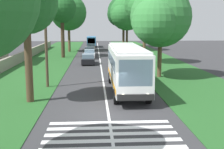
{
  "coord_description": "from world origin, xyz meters",
  "views": [
    {
      "loc": [
        -17.48,
        0.82,
        5.57
      ],
      "look_at": [
        5.6,
        -0.54,
        1.6
      ],
      "focal_mm": 47.59,
      "sensor_mm": 36.0,
      "label": 1
    }
  ],
  "objects_px": {
    "trailing_car_0": "(88,59)",
    "coach_bus": "(127,66)",
    "roadside_tree_right_2": "(159,18)",
    "trailing_minibus_0": "(91,41)",
    "roadside_tree_right_0": "(144,6)",
    "roadside_tree_left_2": "(62,10)",
    "roadside_tree_right_3": "(122,13)",
    "utility_pole": "(46,42)",
    "roadside_tree_right_1": "(126,14)",
    "trailing_car_2": "(89,51)",
    "roadside_tree_left_1": "(24,4)",
    "roadside_tree_left_0": "(68,14)",
    "trailing_car_1": "(90,54)",
    "trailing_car_3": "(91,47)"
  },
  "relations": [
    {
      "from": "coach_bus",
      "to": "roadside_tree_left_2",
      "type": "height_order",
      "value": "roadside_tree_left_2"
    },
    {
      "from": "utility_pole",
      "to": "roadside_tree_left_1",
      "type": "bearing_deg",
      "value": 173.52
    },
    {
      "from": "roadside_tree_left_0",
      "to": "roadside_tree_left_1",
      "type": "bearing_deg",
      "value": -179.38
    },
    {
      "from": "trailing_car_2",
      "to": "roadside_tree_right_0",
      "type": "relative_size",
      "value": 0.4
    },
    {
      "from": "coach_bus",
      "to": "roadside_tree_left_2",
      "type": "xyz_separation_m",
      "value": [
        25.57,
        7.92,
        5.68
      ]
    },
    {
      "from": "roadside_tree_left_0",
      "to": "utility_pole",
      "type": "height_order",
      "value": "roadside_tree_left_0"
    },
    {
      "from": "roadside_tree_right_3",
      "to": "trailing_car_2",
      "type": "bearing_deg",
      "value": 154.62
    },
    {
      "from": "roadside_tree_right_3",
      "to": "utility_pole",
      "type": "distance_m",
      "value": 44.85
    },
    {
      "from": "coach_bus",
      "to": "roadside_tree_right_2",
      "type": "height_order",
      "value": "roadside_tree_right_2"
    },
    {
      "from": "trailing_car_2",
      "to": "roadside_tree_left_0",
      "type": "height_order",
      "value": "roadside_tree_left_0"
    },
    {
      "from": "trailing_car_3",
      "to": "roadside_tree_right_3",
      "type": "xyz_separation_m",
      "value": [
        6.42,
        -7.23,
        7.35
      ]
    },
    {
      "from": "roadside_tree_left_0",
      "to": "roadside_tree_right_1",
      "type": "relative_size",
      "value": 1.01
    },
    {
      "from": "trailing_car_0",
      "to": "trailing_minibus_0",
      "type": "height_order",
      "value": "trailing_minibus_0"
    },
    {
      "from": "trailing_minibus_0",
      "to": "roadside_tree_right_3",
      "type": "distance_m",
      "value": 10.01
    },
    {
      "from": "trailing_car_2",
      "to": "roadside_tree_right_3",
      "type": "bearing_deg",
      "value": -25.38
    },
    {
      "from": "trailing_car_2",
      "to": "roadside_tree_right_0",
      "type": "xyz_separation_m",
      "value": [
        -12.75,
        -7.69,
        7.22
      ]
    },
    {
      "from": "trailing_car_0",
      "to": "roadside_tree_left_0",
      "type": "relative_size",
      "value": 0.38
    },
    {
      "from": "trailing_car_0",
      "to": "roadside_tree_right_3",
      "type": "distance_m",
      "value": 30.12
    },
    {
      "from": "roadside_tree_left_2",
      "to": "utility_pole",
      "type": "bearing_deg",
      "value": -177.32
    },
    {
      "from": "trailing_car_1",
      "to": "trailing_minibus_0",
      "type": "xyz_separation_m",
      "value": [
        23.4,
        -0.09,
        0.88
      ]
    },
    {
      "from": "roadside_tree_right_1",
      "to": "roadside_tree_right_3",
      "type": "xyz_separation_m",
      "value": [
        8.06,
        -0.01,
        0.57
      ]
    },
    {
      "from": "roadside_tree_right_2",
      "to": "trailing_car_0",
      "type": "bearing_deg",
      "value": 34.68
    },
    {
      "from": "roadside_tree_left_0",
      "to": "utility_pole",
      "type": "xyz_separation_m",
      "value": [
        -34.06,
        -0.99,
        -3.49
      ]
    },
    {
      "from": "trailing_car_3",
      "to": "trailing_minibus_0",
      "type": "relative_size",
      "value": 0.72
    },
    {
      "from": "trailing_car_3",
      "to": "roadside_tree_right_1",
      "type": "height_order",
      "value": "roadside_tree_right_1"
    },
    {
      "from": "roadside_tree_left_1",
      "to": "trailing_car_1",
      "type": "bearing_deg",
      "value": -8.16
    },
    {
      "from": "coach_bus",
      "to": "trailing_minibus_0",
      "type": "height_order",
      "value": "coach_bus"
    },
    {
      "from": "roadside_tree_left_2",
      "to": "roadside_tree_right_2",
      "type": "xyz_separation_m",
      "value": [
        -19.28,
        -11.86,
        -1.72
      ]
    },
    {
      "from": "roadside_tree_right_2",
      "to": "utility_pole",
      "type": "distance_m",
      "value": 11.77
    },
    {
      "from": "roadside_tree_right_0",
      "to": "utility_pole",
      "type": "distance_m",
      "value": 18.92
    },
    {
      "from": "trailing_car_1",
      "to": "utility_pole",
      "type": "xyz_separation_m",
      "value": [
        -22.45,
        3.37,
        3.38
      ]
    },
    {
      "from": "trailing_car_2",
      "to": "trailing_car_3",
      "type": "relative_size",
      "value": 1.0
    },
    {
      "from": "roadside_tree_left_2",
      "to": "trailing_car_2",
      "type": "bearing_deg",
      "value": -46.88
    },
    {
      "from": "trailing_car_1",
      "to": "utility_pole",
      "type": "height_order",
      "value": "utility_pole"
    },
    {
      "from": "trailing_car_3",
      "to": "roadside_tree_right_2",
      "type": "xyz_separation_m",
      "value": [
        -32.62,
        -7.29,
        5.44
      ]
    },
    {
      "from": "roadside_tree_left_0",
      "to": "roadside_tree_right_1",
      "type": "height_order",
      "value": "roadside_tree_left_0"
    },
    {
      "from": "roadside_tree_right_0",
      "to": "roadside_tree_right_3",
      "type": "distance_m",
      "value": 28.42
    },
    {
      "from": "roadside_tree_right_0",
      "to": "roadside_tree_right_1",
      "type": "xyz_separation_m",
      "value": [
        20.36,
        0.26,
        -0.44
      ]
    },
    {
      "from": "trailing_car_3",
      "to": "trailing_car_2",
      "type": "bearing_deg",
      "value": 178.74
    },
    {
      "from": "trailing_car_2",
      "to": "roadside_tree_left_1",
      "type": "relative_size",
      "value": 0.47
    },
    {
      "from": "trailing_minibus_0",
      "to": "roadside_tree_right_0",
      "type": "bearing_deg",
      "value": -166.38
    },
    {
      "from": "trailing_minibus_0",
      "to": "roadside_tree_left_1",
      "type": "distance_m",
      "value": 51.27
    },
    {
      "from": "trailing_car_2",
      "to": "trailing_minibus_0",
      "type": "height_order",
      "value": "trailing_minibus_0"
    },
    {
      "from": "trailing_car_1",
      "to": "roadside_tree_right_2",
      "type": "height_order",
      "value": "roadside_tree_right_2"
    },
    {
      "from": "trailing_car_3",
      "to": "utility_pole",
      "type": "relative_size",
      "value": 0.56
    },
    {
      "from": "roadside_tree_right_3",
      "to": "roadside_tree_left_0",
      "type": "bearing_deg",
      "value": 128.55
    },
    {
      "from": "trailing_car_0",
      "to": "coach_bus",
      "type": "bearing_deg",
      "value": -168.35
    },
    {
      "from": "roadside_tree_left_1",
      "to": "coach_bus",
      "type": "bearing_deg",
      "value": -67.68
    },
    {
      "from": "trailing_car_2",
      "to": "roadside_tree_left_2",
      "type": "bearing_deg",
      "value": 133.12
    },
    {
      "from": "coach_bus",
      "to": "roadside_tree_left_0",
      "type": "height_order",
      "value": "roadside_tree_left_0"
    }
  ]
}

